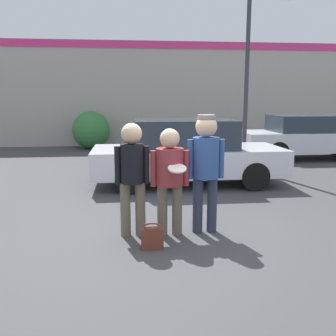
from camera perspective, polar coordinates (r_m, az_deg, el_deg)
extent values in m
plane|color=#3F3F42|center=(5.71, 1.63, -10.10)|extent=(56.00, 56.00, 0.00)
cube|color=#B2A89E|center=(16.28, -3.67, 11.15)|extent=(24.00, 0.18, 4.36)
cube|color=#E0337A|center=(16.32, -3.74, 18.30)|extent=(24.00, 0.04, 0.30)
cylinder|color=#665B4C|center=(5.58, -6.50, -6.30)|extent=(0.15, 0.15, 0.80)
cylinder|color=#665B4C|center=(5.59, -4.23, -6.25)|extent=(0.15, 0.15, 0.80)
cylinder|color=black|center=(5.43, -5.49, 0.67)|extent=(0.34, 0.34, 0.57)
cylinder|color=black|center=(5.43, -7.68, 0.40)|extent=(0.09, 0.09, 0.55)
cylinder|color=black|center=(5.44, -3.30, 0.48)|extent=(0.09, 0.09, 0.55)
sphere|color=#DBB28E|center=(5.37, -5.58, 5.24)|extent=(0.30, 0.30, 0.30)
cylinder|color=#665B4C|center=(5.58, -0.87, -6.46)|extent=(0.15, 0.15, 0.76)
cylinder|color=#665B4C|center=(5.60, 1.39, -6.39)|extent=(0.15, 0.15, 0.76)
cylinder|color=maroon|center=(5.43, 0.27, 0.18)|extent=(0.40, 0.40, 0.54)
cylinder|color=maroon|center=(5.41, -2.25, -0.10)|extent=(0.09, 0.09, 0.53)
cylinder|color=maroon|center=(5.47, 2.76, 0.00)|extent=(0.09, 0.09, 0.53)
sphere|color=#DBB28E|center=(5.37, 0.27, 4.53)|extent=(0.29, 0.29, 0.29)
cylinder|color=silver|center=(5.16, 1.40, -0.06)|extent=(0.26, 0.25, 0.10)
cylinder|color=#2D3347|center=(5.70, 4.55, -5.66)|extent=(0.15, 0.15, 0.85)
cylinder|color=#2D3347|center=(5.74, 6.72, -5.57)|extent=(0.15, 0.15, 0.85)
cylinder|color=#2D4C8C|center=(5.56, 5.77, 1.58)|extent=(0.39, 0.39, 0.60)
cylinder|color=#2D4C8C|center=(5.52, 3.39, 1.33)|extent=(0.09, 0.09, 0.58)
cylinder|color=#2D4C8C|center=(5.62, 8.11, 1.40)|extent=(0.09, 0.09, 0.58)
sphere|color=#DBB28E|center=(5.51, 5.86, 6.32)|extent=(0.32, 0.32, 0.32)
cylinder|color=gray|center=(5.50, 5.89, 7.76)|extent=(0.26, 0.26, 0.06)
cube|color=silver|center=(8.86, 3.01, 1.19)|extent=(4.43, 1.79, 0.60)
cube|color=#28333D|center=(8.76, 2.48, 5.24)|extent=(2.30, 1.54, 0.65)
cylinder|color=black|center=(9.97, 10.09, 0.62)|extent=(0.64, 0.22, 0.64)
cylinder|color=black|center=(8.48, 13.07, -1.24)|extent=(0.64, 0.22, 0.64)
cylinder|color=black|center=(9.57, -5.91, 0.32)|extent=(0.64, 0.22, 0.64)
cylinder|color=black|center=(8.01, -5.83, -1.70)|extent=(0.64, 0.22, 0.64)
cube|color=silver|center=(13.55, 20.91, 3.92)|extent=(4.77, 1.85, 0.63)
cube|color=#28333D|center=(13.46, 20.71, 6.38)|extent=(2.48, 1.59, 0.54)
cylinder|color=black|center=(13.75, 13.77, 3.30)|extent=(0.68, 0.22, 0.68)
cylinder|color=black|center=(12.22, 16.39, 2.29)|extent=(0.68, 0.22, 0.68)
cylinder|color=#38383D|center=(11.04, 11.88, 12.94)|extent=(0.12, 0.12, 5.02)
sphere|color=#387A3D|center=(15.44, -11.63, 5.69)|extent=(1.51, 1.51, 1.51)
cube|color=brown|center=(5.17, -2.43, -10.67)|extent=(0.30, 0.14, 0.29)
torus|color=brown|center=(5.11, -2.44, -8.85)|extent=(0.23, 0.23, 0.02)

